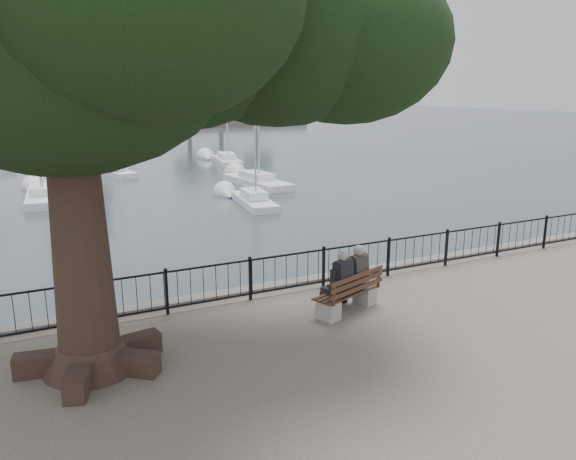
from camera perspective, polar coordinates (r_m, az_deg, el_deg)
harbor at (r=14.51m, az=-0.88°, el=-7.63°), size 260.00×260.00×1.20m
railing at (r=13.72m, az=-0.00°, el=-4.22°), size 22.06×0.06×1.00m
bench at (r=12.75m, az=6.20°, el=-6.84°), size 1.89×1.11×0.95m
person_left at (r=12.48m, az=5.05°, el=-5.51°), size 0.61×0.83×1.51m
person_right at (r=12.88m, az=6.60°, el=-4.91°), size 0.61×0.83×1.51m
tree at (r=10.18m, az=-17.13°, el=20.81°), size 11.48×8.02×9.37m
lion_monument at (r=59.71m, az=-19.12°, el=9.98°), size 6.34×6.34×9.27m
sailboat_b at (r=33.03m, az=-23.68°, el=3.33°), size 2.04×5.86×13.07m
sailboat_c at (r=29.26m, az=-3.50°, el=3.15°), size 2.01×5.05×10.25m
sailboat_d at (r=35.18m, az=-3.16°, el=5.03°), size 2.35×6.30×11.91m
sailboat_f at (r=41.40m, az=-17.06°, el=5.75°), size 2.24×4.84×8.75m
sailboat_g at (r=46.29m, az=-6.25°, el=7.15°), size 2.55×5.95×11.29m
far_shore at (r=94.02m, az=-7.06°, el=12.88°), size 30.00×8.60×9.18m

